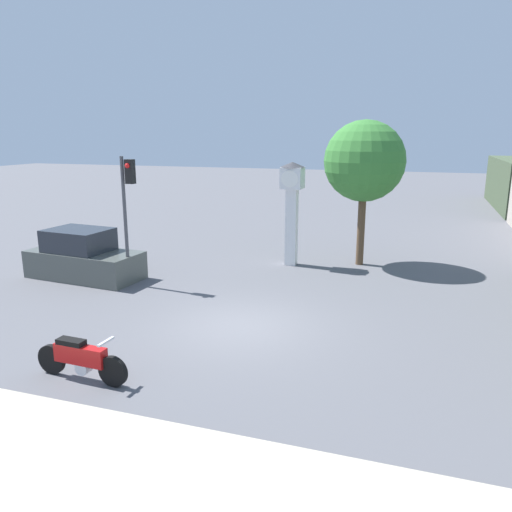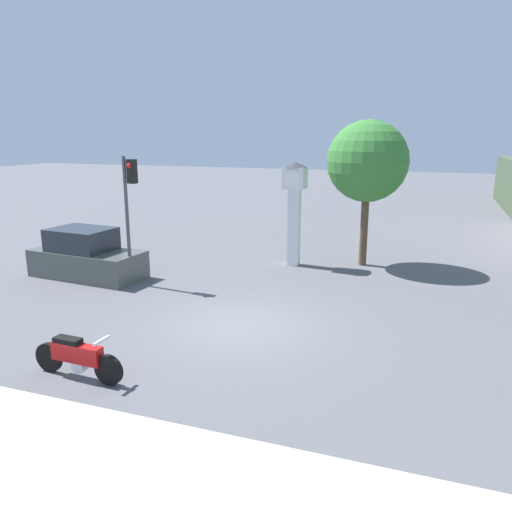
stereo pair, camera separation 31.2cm
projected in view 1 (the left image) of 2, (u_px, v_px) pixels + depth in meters
name	position (u px, v px, depth m)	size (l,w,h in m)	color
ground_plane	(240.00, 326.00, 13.74)	(120.00, 120.00, 0.00)	#56565B
motorcycle	(81.00, 359.00, 10.64)	(2.29, 0.50, 1.01)	black
clock_tower	(292.00, 197.00, 19.51)	(0.98, 0.98, 4.09)	white
traffic_light	(128.00, 198.00, 16.75)	(0.50, 0.35, 4.43)	#47474C
street_tree	(364.00, 162.00, 19.22)	(3.12, 3.12, 5.68)	brown
parked_car	(83.00, 258.00, 18.17)	(4.34, 2.16, 1.80)	#4C514C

